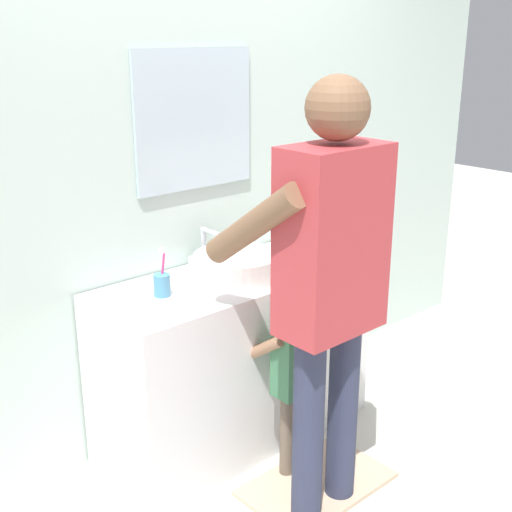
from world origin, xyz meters
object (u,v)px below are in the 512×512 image
Objects in this scene: toothbrush_cup at (162,284)px; child_toddler at (295,366)px; adult_parent at (328,268)px; soap_bottle at (284,242)px.

toothbrush_cup reaches higher than child_toddler.
toothbrush_cup is 0.74m from adult_parent.
child_toddler is (-0.38, -0.47, -0.37)m from soap_bottle.
adult_parent is at bearing -122.91° from soap_bottle.
soap_bottle is 0.85m from adult_parent.
adult_parent is (-0.46, -0.70, 0.16)m from soap_bottle.
toothbrush_cup is 0.23× the size of child_toddler.
soap_bottle is 0.09× the size of adult_parent.
adult_parent reaches higher than toothbrush_cup.
toothbrush_cup is 0.12× the size of adult_parent.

